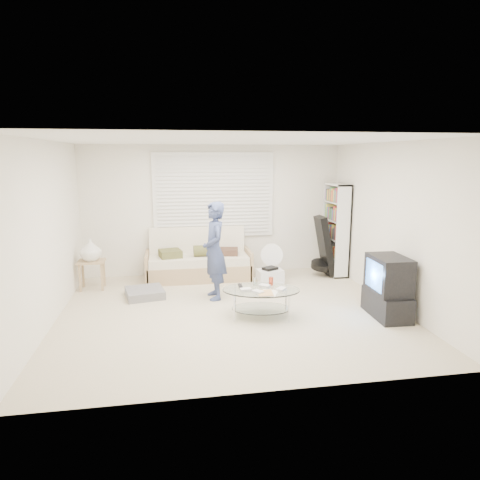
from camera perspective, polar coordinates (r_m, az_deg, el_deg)
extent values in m
plane|color=#BBAD92|center=(6.48, -1.21, -9.53)|extent=(5.00, 5.00, 0.00)
cube|color=white|center=(8.37, -3.51, 3.98)|extent=(5.00, 0.02, 2.50)
cube|color=white|center=(3.99, 3.46, -3.92)|extent=(5.00, 0.02, 2.50)
cube|color=white|center=(6.30, -24.36, 0.67)|extent=(0.02, 4.50, 2.50)
cube|color=white|center=(6.97, 19.54, 1.92)|extent=(0.02, 4.50, 2.50)
cube|color=white|center=(6.07, -1.31, 13.14)|extent=(5.00, 4.50, 0.02)
cube|color=white|center=(8.30, -3.52, 6.01)|extent=(2.32, 0.06, 1.62)
cube|color=black|center=(8.29, -3.50, 6.00)|extent=(2.20, 0.01, 1.50)
cube|color=silver|center=(8.26, -3.49, 5.98)|extent=(2.16, 0.04, 1.50)
cube|color=silver|center=(8.28, -3.50, 6.00)|extent=(2.32, 0.08, 1.62)
cube|color=tan|center=(8.14, -5.51, -4.14)|extent=(1.90, 0.76, 0.30)
cube|color=beige|center=(8.06, -5.53, -2.61)|extent=(1.83, 0.70, 0.15)
cube|color=beige|center=(8.32, -5.73, -0.18)|extent=(1.83, 0.21, 0.58)
cube|color=tan|center=(8.10, -12.26, -3.58)|extent=(0.06, 0.76, 0.53)
cube|color=tan|center=(8.23, 1.11, -3.10)|extent=(0.06, 0.76, 0.53)
cube|color=#444823|center=(7.98, -9.28, -1.80)|extent=(0.45, 0.45, 0.13)
cylinder|color=#444823|center=(7.97, -4.50, -1.42)|extent=(0.48, 0.21, 0.21)
cube|color=#3F291F|center=(8.09, -1.51, -1.55)|extent=(0.40, 0.40, 0.11)
cube|color=slate|center=(7.29, -12.56, -6.89)|extent=(0.69, 0.69, 0.13)
cube|color=tan|center=(7.84, -19.21, -2.71)|extent=(0.45, 0.36, 0.04)
cube|color=tan|center=(7.81, -20.55, -4.77)|extent=(0.04, 0.04, 0.49)
cube|color=tan|center=(7.75, -17.93, -4.73)|extent=(0.04, 0.04, 0.49)
cube|color=tan|center=(8.07, -20.20, -4.26)|extent=(0.04, 0.04, 0.49)
cube|color=tan|center=(8.01, -17.66, -4.21)|extent=(0.04, 0.04, 0.49)
imported|color=white|center=(7.80, -19.30, -1.23)|extent=(0.36, 0.36, 0.38)
cube|color=white|center=(8.52, 12.67, 1.37)|extent=(0.28, 0.75, 1.77)
cube|color=black|center=(8.35, 11.23, -0.75)|extent=(0.36, 0.41, 1.15)
cylinder|color=black|center=(8.42, 10.85, -3.30)|extent=(0.41, 0.43, 0.19)
cylinder|color=white|center=(8.11, 4.13, -5.16)|extent=(0.28, 0.28, 0.03)
cylinder|color=white|center=(8.07, 4.15, -3.94)|extent=(0.04, 0.04, 0.36)
cylinder|color=white|center=(8.00, 4.18, -1.92)|extent=(0.43, 0.23, 0.42)
cylinder|color=white|center=(8.00, 4.18, -1.92)|extent=(0.12, 0.09, 0.11)
cube|color=white|center=(7.80, 4.01, -4.92)|extent=(0.48, 0.35, 0.27)
cube|color=black|center=(7.76, 4.03, -3.80)|extent=(0.31, 0.28, 0.05)
cube|color=black|center=(6.60, 18.98, -8.09)|extent=(0.46, 0.83, 0.36)
cube|color=black|center=(6.47, 19.23, -4.37)|extent=(0.48, 0.70, 0.53)
cube|color=#4C91EB|center=(6.38, 17.49, -4.49)|extent=(0.04, 0.52, 0.40)
ellipsoid|color=silver|center=(6.17, 2.84, -6.64)|extent=(1.22, 0.90, 0.02)
ellipsoid|color=silver|center=(6.27, 2.82, -9.10)|extent=(0.93, 0.68, 0.01)
cylinder|color=silver|center=(6.03, -0.79, -9.19)|extent=(0.03, 0.03, 0.39)
cylinder|color=silver|center=(6.06, 6.57, -9.17)|extent=(0.03, 0.03, 0.39)
cylinder|color=silver|center=(6.45, -0.68, -7.83)|extent=(0.03, 0.03, 0.39)
cylinder|color=silver|center=(6.48, 6.18, -7.81)|extent=(0.03, 0.03, 0.39)
cube|color=white|center=(6.09, 0.77, -6.63)|extent=(0.16, 0.11, 0.04)
cube|color=white|center=(6.26, 3.28, -6.13)|extent=(0.18, 0.17, 0.04)
cube|color=white|center=(6.14, 5.52, -6.54)|extent=(0.17, 0.18, 0.04)
cube|color=white|center=(5.99, 2.42, -6.93)|extent=(0.17, 0.18, 0.04)
cylinder|color=silver|center=(6.33, 2.06, -5.59)|extent=(0.06, 0.06, 0.11)
cylinder|color=#C2452A|center=(6.35, 4.16, -5.49)|extent=(0.07, 0.07, 0.12)
cube|color=black|center=(6.28, 0.03, -6.12)|extent=(0.06, 0.17, 0.02)
cube|color=white|center=(6.00, 3.87, -7.05)|extent=(0.32, 0.36, 0.01)
cube|color=tan|center=(5.98, 3.40, -7.04)|extent=(0.23, 0.29, 0.01)
imported|color=navy|center=(6.88, -3.43, -1.45)|extent=(0.44, 0.61, 1.58)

